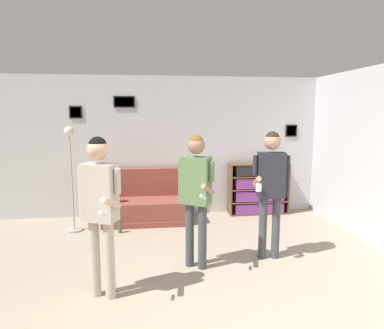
# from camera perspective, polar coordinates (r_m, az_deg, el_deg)

# --- Properties ---
(wall_back) EXTENTS (7.54, 0.08, 2.70)m
(wall_back) POSITION_cam_1_polar(r_m,az_deg,el_deg) (6.74, -0.61, 3.07)
(wall_back) COLOR silver
(wall_back) RESTS_ON ground_plane
(couch) EXTENTS (1.56, 0.80, 0.95)m
(couch) POSITION_cam_1_polar(r_m,az_deg,el_deg) (6.48, -7.63, -6.65)
(couch) COLOR brown
(couch) RESTS_ON ground_plane
(bookshelf) EXTENTS (1.19, 0.30, 1.02)m
(bookshelf) POSITION_cam_1_polar(r_m,az_deg,el_deg) (6.95, 11.04, -3.98)
(bookshelf) COLOR brown
(bookshelf) RESTS_ON ground_plane
(floor_lamp) EXTENTS (0.28, 0.28, 1.78)m
(floor_lamp) POSITION_cam_1_polar(r_m,az_deg,el_deg) (6.06, -19.50, -0.56)
(floor_lamp) COLOR #ADA89E
(floor_lamp) RESTS_ON ground_plane
(person_player_foreground_left) EXTENTS (0.46, 0.59, 1.76)m
(person_player_foreground_left) POSITION_cam_1_polar(r_m,az_deg,el_deg) (3.76, -15.14, -5.70)
(person_player_foreground_left) COLOR #B7AD99
(person_player_foreground_left) RESTS_ON ground_plane
(person_player_foreground_center) EXTENTS (0.44, 0.60, 1.74)m
(person_player_foreground_center) POSITION_cam_1_polar(r_m,az_deg,el_deg) (4.34, 0.67, -3.77)
(person_player_foreground_center) COLOR #3D4247
(person_player_foreground_center) RESTS_ON ground_plane
(person_watcher_holding_cup) EXTENTS (0.54, 0.42, 1.76)m
(person_watcher_holding_cup) POSITION_cam_1_polar(r_m,az_deg,el_deg) (4.74, 13.02, -2.67)
(person_watcher_holding_cup) COLOR #3D4247
(person_watcher_holding_cup) RESTS_ON ground_plane
(bottle_on_floor) EXTENTS (0.07, 0.07, 0.24)m
(bottle_on_floor) POSITION_cam_1_polar(r_m,az_deg,el_deg) (5.98, -11.90, -10.23)
(bottle_on_floor) COLOR #3D6638
(bottle_on_floor) RESTS_ON ground_plane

